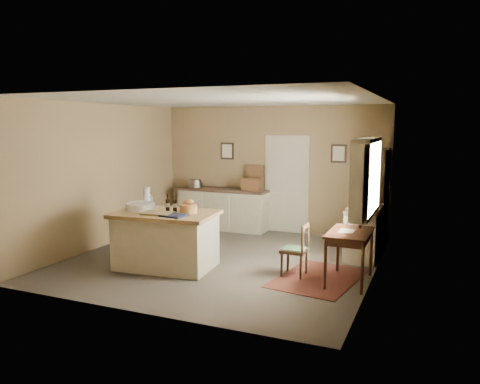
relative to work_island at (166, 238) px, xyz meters
The scene contains 16 objects.
ground 1.12m from the work_island, 48.82° to the left, with size 5.00×5.00×0.00m, color brown.
wall_back 3.44m from the work_island, 78.45° to the left, with size 5.00×0.10×2.70m, color olive.
wall_front 2.05m from the work_island, 69.03° to the right, with size 5.00×0.10×2.70m, color olive.
wall_left 2.17m from the work_island, 157.45° to the left, with size 0.10×5.00×2.70m, color olive.
wall_right 3.37m from the work_island, 13.52° to the left, with size 0.10×5.00×2.70m, color olive.
ceiling 2.44m from the work_island, 48.82° to the left, with size 5.00×5.00×0.00m, color silver.
door 3.44m from the work_island, 72.54° to the left, with size 0.97×0.06×2.11m, color #B7B99C.
framed_prints 3.57m from the work_island, 75.03° to the left, with size 2.82×0.02×0.38m.
window 3.32m from the work_island, 10.30° to the left, with size 0.25×1.99×1.12m.
work_island is the anchor object (origin of this frame).
sideboard 2.98m from the work_island, 96.74° to the left, with size 2.03×0.58×1.18m.
rug 2.50m from the work_island, ahead, with size 1.10×1.60×0.01m, color #54261B.
writing_desk 2.90m from the work_island, ahead, with size 0.59×0.96×0.82m.
desk_chair 2.08m from the work_island, 10.93° to the left, with size 0.37×0.37×0.79m, color black, non-canonical shape.
right_cabinet 3.36m from the work_island, 31.52° to the left, with size 0.55×0.98×0.99m.
shelving_unit 4.11m from the work_island, 42.48° to the left, with size 0.32×0.84×1.86m.
Camera 1 is at (3.32, -7.07, 2.29)m, focal length 35.00 mm.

